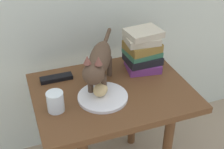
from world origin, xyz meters
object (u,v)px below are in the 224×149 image
plate (103,97)px  bread_roll (100,90)px  side_table (112,106)px  candle_jar (55,103)px  cat (99,62)px  tv_remote (56,78)px  book_stack (143,50)px

plate → bread_roll: 0.03m
side_table → candle_jar: bearing=-167.7°
cat → candle_jar: 0.25m
plate → candle_jar: candle_jar is taller
cat → plate: bearing=-98.8°
side_table → cat: bearing=141.0°
cat → tv_remote: cat is taller
cat → candle_jar: size_ratio=5.10×
plate → side_table: bearing=38.6°
plate → tv_remote: bearing=127.1°
plate → cat: (0.01, 0.09, 0.13)m
cat → book_stack: size_ratio=2.12×
bread_roll → cat: size_ratio=0.18×
bread_roll → book_stack: bearing=30.6°
cat → book_stack: 0.26m
plate → candle_jar: bearing=-177.3°
candle_jar → tv_remote: bearing=78.4°
bread_roll → book_stack: size_ratio=0.39×
bread_roll → candle_jar: bearing=-173.7°
side_table → tv_remote: bearing=143.4°
candle_jar → bread_roll: bearing=6.3°
plate → cat: cat is taller
book_stack → tv_remote: (-0.42, 0.04, -0.09)m
plate → cat: bearing=81.2°
side_table → book_stack: book_stack is taller
plate → book_stack: size_ratio=1.06×
side_table → plate: plate is taller
plate → book_stack: (0.26, 0.17, 0.09)m
cat → side_table: bearing=-39.0°
cat → tv_remote: (-0.17, 0.12, -0.12)m
bread_roll → cat: 0.12m
book_stack → plate: bearing=-147.0°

